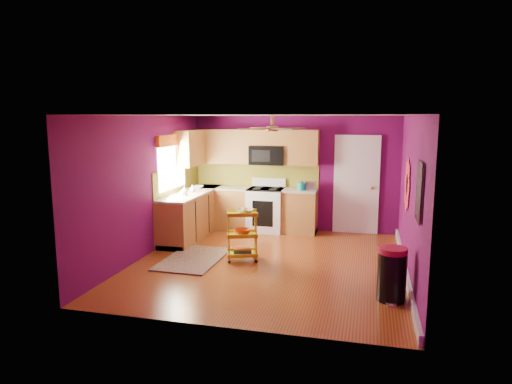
# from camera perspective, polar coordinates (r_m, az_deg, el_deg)

# --- Properties ---
(ground) EXTENTS (5.00, 5.00, 0.00)m
(ground) POSITION_cam_1_polar(r_m,az_deg,el_deg) (7.91, 1.66, -8.85)
(ground) COLOR maroon
(ground) RESTS_ON ground
(room_envelope) EXTENTS (4.54, 5.04, 2.52)m
(room_envelope) POSITION_cam_1_polar(r_m,az_deg,el_deg) (7.56, 1.92, 2.98)
(room_envelope) COLOR #5D0A4E
(room_envelope) RESTS_ON ground
(lower_cabinets) EXTENTS (2.81, 2.31, 0.94)m
(lower_cabinets) POSITION_cam_1_polar(r_m,az_deg,el_deg) (9.84, -3.73, -2.61)
(lower_cabinets) COLOR brown
(lower_cabinets) RESTS_ON ground
(electric_range) EXTENTS (0.76, 0.66, 1.13)m
(electric_range) POSITION_cam_1_polar(r_m,az_deg,el_deg) (9.96, 1.26, -2.16)
(electric_range) COLOR white
(electric_range) RESTS_ON ground
(upper_cabinetry) EXTENTS (2.80, 2.30, 1.26)m
(upper_cabinetry) POSITION_cam_1_polar(r_m,az_deg,el_deg) (9.95, -2.62, 5.48)
(upper_cabinetry) COLOR brown
(upper_cabinetry) RESTS_ON ground
(left_window) EXTENTS (0.08, 1.35, 1.08)m
(left_window) POSITION_cam_1_polar(r_m,az_deg,el_deg) (9.25, -10.44, 4.65)
(left_window) COLOR white
(left_window) RESTS_ON ground
(panel_door) EXTENTS (0.95, 0.11, 2.15)m
(panel_door) POSITION_cam_1_polar(r_m,az_deg,el_deg) (9.92, 12.43, 0.76)
(panel_door) COLOR white
(panel_door) RESTS_ON ground
(right_wall_art) EXTENTS (0.04, 2.74, 1.04)m
(right_wall_art) POSITION_cam_1_polar(r_m,az_deg,el_deg) (7.11, 18.93, 0.53)
(right_wall_art) COLOR black
(right_wall_art) RESTS_ON ground
(ceiling_fan) EXTENTS (1.01, 1.01, 0.26)m
(ceiling_fan) POSITION_cam_1_polar(r_m,az_deg,el_deg) (7.71, 2.06, 8.01)
(ceiling_fan) COLOR #BF8C3F
(ceiling_fan) RESTS_ON ground
(shag_rug) EXTENTS (0.97, 1.56, 0.02)m
(shag_rug) POSITION_cam_1_polar(r_m,az_deg,el_deg) (8.17, -7.83, -8.26)
(shag_rug) COLOR black
(shag_rug) RESTS_ON ground
(rolling_cart) EXTENTS (0.61, 0.52, 0.94)m
(rolling_cart) POSITION_cam_1_polar(r_m,az_deg,el_deg) (7.92, -1.68, -5.18)
(rolling_cart) COLOR gold
(rolling_cart) RESTS_ON ground
(trash_can) EXTENTS (0.43, 0.45, 0.74)m
(trash_can) POSITION_cam_1_polar(r_m,az_deg,el_deg) (6.53, 16.62, -9.82)
(trash_can) COLOR black
(trash_can) RESTS_ON ground
(teal_kettle) EXTENTS (0.18, 0.18, 0.21)m
(teal_kettle) POSITION_cam_1_polar(r_m,az_deg,el_deg) (9.67, 5.71, 0.71)
(teal_kettle) COLOR teal
(teal_kettle) RESTS_ON lower_cabinets
(toaster) EXTENTS (0.22, 0.15, 0.18)m
(toaster) POSITION_cam_1_polar(r_m,az_deg,el_deg) (9.78, 6.81, 0.82)
(toaster) COLOR beige
(toaster) RESTS_ON lower_cabinets
(soap_bottle_a) EXTENTS (0.08, 0.09, 0.19)m
(soap_bottle_a) POSITION_cam_1_polar(r_m,az_deg,el_deg) (9.11, -8.93, 0.17)
(soap_bottle_a) COLOR #EA3F72
(soap_bottle_a) RESTS_ON lower_cabinets
(soap_bottle_b) EXTENTS (0.12, 0.12, 0.15)m
(soap_bottle_b) POSITION_cam_1_polar(r_m,az_deg,el_deg) (9.49, -7.97, 0.44)
(soap_bottle_b) COLOR white
(soap_bottle_b) RESTS_ON lower_cabinets
(counter_dish) EXTENTS (0.24, 0.24, 0.06)m
(counter_dish) POSITION_cam_1_polar(r_m,az_deg,el_deg) (9.97, -7.26, 0.62)
(counter_dish) COLOR white
(counter_dish) RESTS_ON lower_cabinets
(counter_cup) EXTENTS (0.13, 0.13, 0.10)m
(counter_cup) POSITION_cam_1_polar(r_m,az_deg,el_deg) (9.11, -9.03, -0.11)
(counter_cup) COLOR white
(counter_cup) RESTS_ON lower_cabinets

